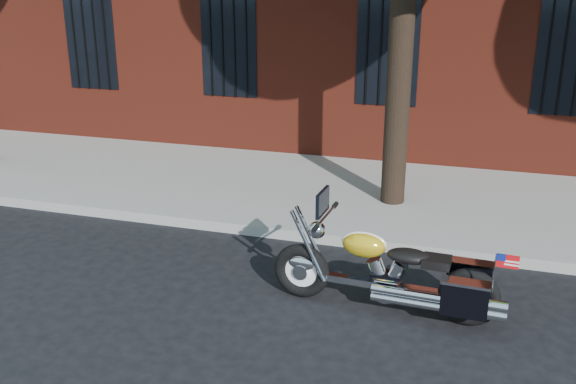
% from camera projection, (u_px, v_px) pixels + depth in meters
% --- Properties ---
extents(ground, '(120.00, 120.00, 0.00)m').
position_uv_depth(ground, '(311.00, 290.00, 7.40)').
color(ground, black).
rests_on(ground, ground).
extents(curb, '(40.00, 0.16, 0.15)m').
position_uv_depth(curb, '(338.00, 239.00, 8.62)').
color(curb, gray).
rests_on(curb, ground).
extents(sidewalk, '(40.00, 3.60, 0.15)m').
position_uv_depth(sidewalk, '(364.00, 195.00, 10.32)').
color(sidewalk, gray).
rests_on(sidewalk, ground).
extents(motorcycle, '(2.55, 0.78, 1.29)m').
position_uv_depth(motorcycle, '(394.00, 276.00, 6.77)').
color(motorcycle, black).
rests_on(motorcycle, ground).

